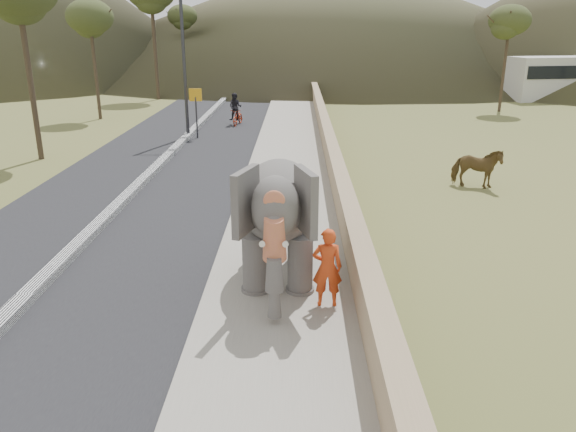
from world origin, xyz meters
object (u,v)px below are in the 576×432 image
Objects in this scene: elephant_and_man at (280,217)px; lamppost at (189,34)px; motorcyclist at (237,113)px; cow at (476,168)px.

lamppost is at bearing 106.09° from elephant_and_man.
lamppost is 5.82m from motorcyclist.
cow is at bearing -38.58° from lamppost.
motorcyclist reaches higher than cow.
elephant_and_man is at bearing 157.84° from cow.
lamppost reaches higher than motorcyclist.
lamppost reaches higher than cow.
lamppost is 17.33m from elephant_and_man.
motorcyclist is (-9.38, 12.51, -0.02)m from cow.
elephant_and_man is 20.20m from motorcyclist.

